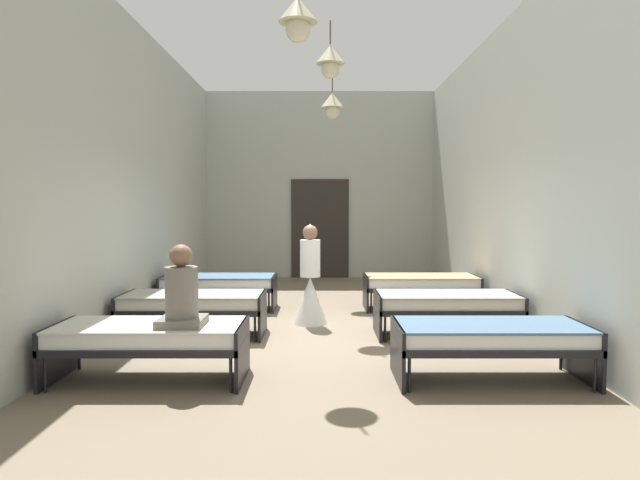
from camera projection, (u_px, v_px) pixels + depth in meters
name	position (u px, v px, depth m)	size (l,w,h in m)	color
ground_plane	(320.00, 339.00, 7.37)	(6.11, 12.70, 0.10)	#7A6B56
room_shell	(320.00, 172.00, 8.45)	(5.91, 12.30, 4.52)	#B2B7AD
bed_left_row_0	(149.00, 337.00, 5.44)	(1.90, 0.84, 0.57)	black
bed_right_row_0	(491.00, 337.00, 5.44)	(1.90, 0.84, 0.57)	black
bed_left_row_1	(193.00, 303.00, 7.34)	(1.90, 0.84, 0.57)	black
bed_right_row_1	(446.00, 303.00, 7.34)	(1.90, 0.84, 0.57)	black
bed_left_row_2	(219.00, 283.00, 9.23)	(1.90, 0.84, 0.57)	black
bed_right_row_2	(421.00, 283.00, 9.23)	(1.90, 0.84, 0.57)	black
nurse_near_aisle	(310.00, 288.00, 8.09)	(0.52, 0.52, 1.49)	white
patient_seated_primary	(182.00, 296.00, 5.33)	(0.44, 0.44, 0.80)	slate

